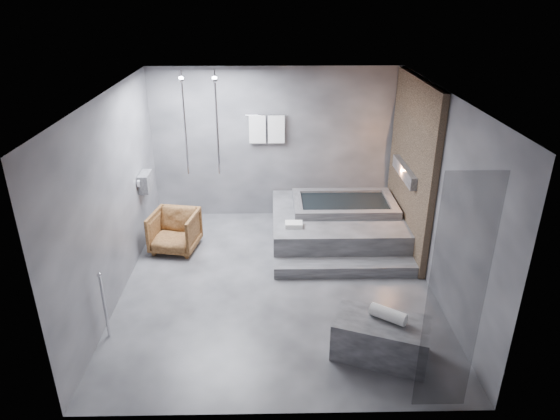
{
  "coord_description": "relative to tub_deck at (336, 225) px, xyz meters",
  "views": [
    {
      "loc": [
        -0.08,
        -6.35,
        4.06
      ],
      "look_at": [
        0.05,
        0.3,
        1.06
      ],
      "focal_mm": 32.0,
      "sensor_mm": 36.0,
      "label": 1
    }
  ],
  "objects": [
    {
      "name": "tub_deck",
      "position": [
        0.0,
        0.0,
        0.0
      ],
      "size": [
        2.2,
        2.0,
        0.5
      ],
      "primitive_type": "cube",
      "color": "#38383B",
      "rests_on": "ground"
    },
    {
      "name": "deck_towel",
      "position": [
        -0.77,
        -0.56,
        0.29
      ],
      "size": [
        0.28,
        0.21,
        0.07
      ],
      "primitive_type": "cube",
      "rotation": [
        0.0,
        0.0,
        -0.02
      ],
      "color": "white",
      "rests_on": "tub_deck"
    },
    {
      "name": "tub_step",
      "position": [
        0.0,
        -1.18,
        -0.16
      ],
      "size": [
        2.2,
        0.36,
        0.18
      ],
      "primitive_type": "cube",
      "color": "#38383B",
      "rests_on": "ground"
    },
    {
      "name": "room",
      "position": [
        -0.65,
        -1.21,
        1.48
      ],
      "size": [
        5.0,
        5.04,
        2.82
      ],
      "color": "#323235",
      "rests_on": "ground"
    },
    {
      "name": "driftwood_chair",
      "position": [
        -2.74,
        -0.37,
        0.09
      ],
      "size": [
        0.85,
        0.87,
        0.68
      ],
      "primitive_type": "imported",
      "rotation": [
        0.0,
        0.0,
        -0.18
      ],
      "color": "#402410",
      "rests_on": "ground"
    },
    {
      "name": "concrete_bench",
      "position": [
        0.16,
        -3.07,
        -0.0
      ],
      "size": [
        1.24,
        0.95,
        0.49
      ],
      "primitive_type": "cube",
      "rotation": [
        0.0,
        0.0,
        -0.36
      ],
      "color": "#37373A",
      "rests_on": "ground"
    },
    {
      "name": "rolled_towel",
      "position": [
        0.22,
        -3.04,
        0.32
      ],
      "size": [
        0.44,
        0.38,
        0.15
      ],
      "primitive_type": "cylinder",
      "rotation": [
        0.0,
        1.57,
        -0.63
      ],
      "color": "white",
      "rests_on": "concrete_bench"
    }
  ]
}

